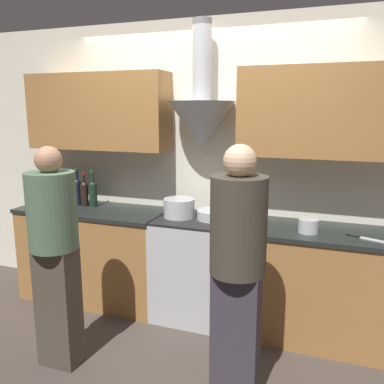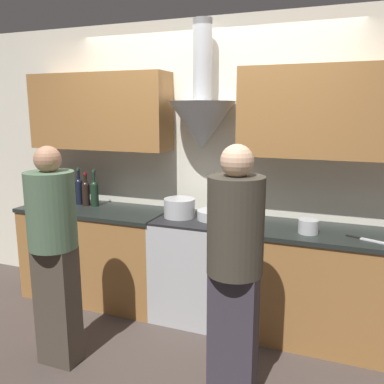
{
  "view_description": "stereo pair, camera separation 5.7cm",
  "coord_description": "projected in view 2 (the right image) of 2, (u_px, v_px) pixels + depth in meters",
  "views": [
    {
      "loc": [
        1.14,
        -2.88,
        1.82
      ],
      "look_at": [
        0.0,
        0.21,
        1.15
      ],
      "focal_mm": 38.0,
      "sensor_mm": 36.0,
      "label": 1
    },
    {
      "loc": [
        1.19,
        -2.86,
        1.82
      ],
      "look_at": [
        0.0,
        0.21,
        1.15
      ],
      "focal_mm": 38.0,
      "sensor_mm": 36.0,
      "label": 2
    }
  ],
  "objects": [
    {
      "name": "wine_bottle_5",
      "position": [
        86.0,
        192.0,
        3.94
      ],
      "size": [
        0.08,
        0.08,
        0.32
      ],
      "color": "black",
      "rests_on": "counter_left"
    },
    {
      "name": "counter_left",
      "position": [
        97.0,
        253.0,
        3.96
      ],
      "size": [
        1.42,
        0.62,
        0.9
      ],
      "color": "#9E6B38",
      "rests_on": "ground_plane"
    },
    {
      "name": "counter_right",
      "position": [
        307.0,
        284.0,
        3.25
      ],
      "size": [
        1.26,
        0.62,
        0.9
      ],
      "color": "#9E6B38",
      "rests_on": "ground_plane"
    },
    {
      "name": "person_foreground_left",
      "position": [
        54.0,
        248.0,
        2.83
      ],
      "size": [
        0.33,
        0.33,
        1.59
      ],
      "color": "#473D33",
      "rests_on": "ground_plane"
    },
    {
      "name": "wall_back",
      "position": [
        204.0,
        149.0,
        3.64
      ],
      "size": [
        8.4,
        0.57,
        2.6
      ],
      "color": "silver",
      "rests_on": "ground_plane"
    },
    {
      "name": "chefs_knife",
      "position": [
        366.0,
        239.0,
        2.92
      ],
      "size": [
        0.27,
        0.13,
        0.01
      ],
      "rotation": [
        0.0,
        0.0,
        -0.37
      ],
      "color": "silver",
      "rests_on": "counter_right"
    },
    {
      "name": "stock_pot",
      "position": [
        180.0,
        208.0,
        3.53
      ],
      "size": [
        0.27,
        0.27,
        0.16
      ],
      "color": "#B7BABC",
      "rests_on": "stove_range"
    },
    {
      "name": "wine_bottle_1",
      "position": [
        55.0,
        190.0,
        4.1
      ],
      "size": [
        0.07,
        0.07,
        0.33
      ],
      "color": "black",
      "rests_on": "counter_left"
    },
    {
      "name": "saucepan",
      "position": [
        308.0,
        226.0,
        3.07
      ],
      "size": [
        0.15,
        0.15,
        0.11
      ],
      "color": "#B7BABC",
      "rests_on": "counter_right"
    },
    {
      "name": "stove_range",
      "position": [
        196.0,
        267.0,
        3.59
      ],
      "size": [
        0.67,
        0.6,
        0.9
      ],
      "color": "#B7BABC",
      "rests_on": "ground_plane"
    },
    {
      "name": "mixing_bowl",
      "position": [
        214.0,
        215.0,
        3.46
      ],
      "size": [
        0.28,
        0.28,
        0.08
      ],
      "color": "#B7BABC",
      "rests_on": "stove_range"
    },
    {
      "name": "orange_fruit",
      "position": [
        242.0,
        222.0,
        3.23
      ],
      "size": [
        0.08,
        0.08,
        0.08
      ],
      "color": "orange",
      "rests_on": "counter_right"
    },
    {
      "name": "wine_bottle_4",
      "position": [
        79.0,
        190.0,
        3.99
      ],
      "size": [
        0.07,
        0.07,
        0.36
      ],
      "color": "black",
      "rests_on": "counter_left"
    },
    {
      "name": "person_foreground_right",
      "position": [
        235.0,
        266.0,
        2.44
      ],
      "size": [
        0.34,
        0.34,
        1.63
      ],
      "color": "#38333D",
      "rests_on": "ground_plane"
    },
    {
      "name": "ground_plane",
      "position": [
        183.0,
        331.0,
        3.4
      ],
      "size": [
        12.0,
        12.0,
        0.0
      ],
      "primitive_type": "plane",
      "color": "#423833"
    },
    {
      "name": "wine_bottle_3",
      "position": [
        70.0,
        190.0,
        4.02
      ],
      "size": [
        0.07,
        0.07,
        0.34
      ],
      "color": "black",
      "rests_on": "counter_left"
    },
    {
      "name": "wine_bottle_6",
      "position": [
        94.0,
        192.0,
        3.92
      ],
      "size": [
        0.08,
        0.08,
        0.35
      ],
      "color": "black",
      "rests_on": "counter_left"
    },
    {
      "name": "wine_bottle_2",
      "position": [
        63.0,
        189.0,
        4.07
      ],
      "size": [
        0.07,
        0.07,
        0.35
      ],
      "color": "black",
      "rests_on": "counter_left"
    },
    {
      "name": "wine_bottle_0",
      "position": [
        46.0,
        188.0,
        4.12
      ],
      "size": [
        0.07,
        0.07,
        0.34
      ],
      "color": "black",
      "rests_on": "counter_left"
    }
  ]
}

